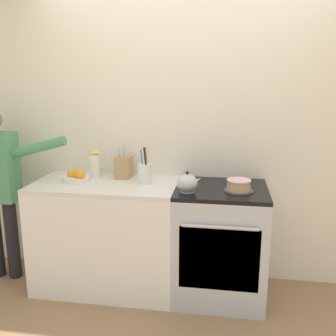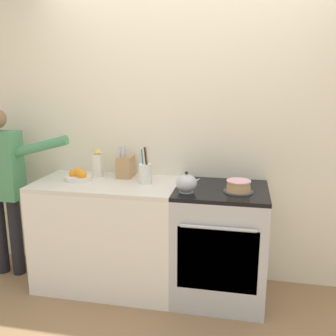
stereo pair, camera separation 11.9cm
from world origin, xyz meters
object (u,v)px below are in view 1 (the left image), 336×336
Objects in this scene: utensil_crock at (145,173)px; knife_block at (124,167)px; milk_carton at (96,164)px; layer_cake at (239,186)px; tea_kettle at (187,183)px; fruit_bowl at (76,177)px; stove_range at (220,242)px.

knife_block is at bearing 145.25° from utensil_crock.
milk_carton is (-0.24, -0.03, 0.02)m from knife_block.
utensil_crock is at bearing -14.85° from milk_carton.
layer_cake is at bearing -10.71° from milk_carton.
layer_cake is 0.89× the size of milk_carton.
tea_kettle is (-0.38, -0.07, 0.02)m from layer_cake.
tea_kettle is 0.87× the size of fruit_bowl.
milk_carton is at bearing 49.45° from fruit_bowl.
tea_kettle is 0.87m from milk_carton.
knife_block is 0.26m from utensil_crock.
fruit_bowl is at bearing -130.55° from milk_carton.
layer_cake is at bearing -3.59° from fruit_bowl.
tea_kettle is at bearing -29.67° from knife_block.
utensil_crock reaches higher than knife_block.
stove_range is 3.27× the size of knife_block.
milk_carton is (-1.20, 0.23, 0.08)m from layer_cake.
stove_range is 1.22m from milk_carton.
tea_kettle reaches higher than stove_range.
milk_carton reaches higher than tea_kettle.
tea_kettle is at bearing -26.42° from utensil_crock.
utensil_crock reaches higher than tea_kettle.
milk_carton is (-1.07, 0.16, 0.57)m from stove_range.
knife_block is 1.25× the size of fruit_bowl.
knife_block reaches higher than milk_carton.
layer_cake is 0.75m from utensil_crock.
knife_block is at bearing 165.10° from layer_cake.
milk_carton reaches higher than layer_cake.
stove_range is 0.60m from tea_kettle.
utensil_crock reaches higher than fruit_bowl.
tea_kettle is at bearing -168.84° from layer_cake.
fruit_bowl is at bearing 176.41° from layer_cake.
utensil_crock is at bearing 2.40° from fruit_bowl.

